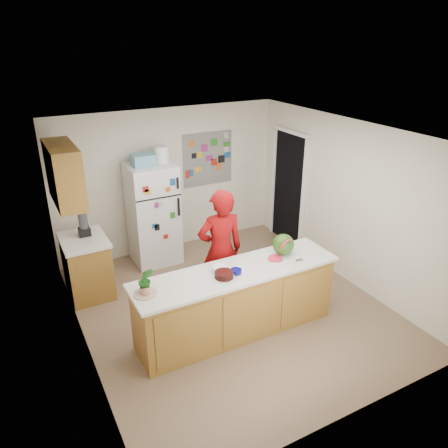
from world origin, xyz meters
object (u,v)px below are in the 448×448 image
refrigerator (153,214)px  cherry_bowl (224,275)px  watermelon (283,245)px  person (221,251)px

refrigerator → cherry_bowl: refrigerator is taller
watermelon → cherry_bowl: watermelon is taller
person → refrigerator: bearing=-70.6°
refrigerator → watermelon: size_ratio=6.00×
cherry_bowl → refrigerator: bearing=90.8°
refrigerator → person: bearing=-78.8°
person → cherry_bowl: 0.77m
watermelon → refrigerator: bearing=113.1°
refrigerator → watermelon: (0.99, -2.31, 0.22)m
refrigerator → cherry_bowl: size_ratio=7.34×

